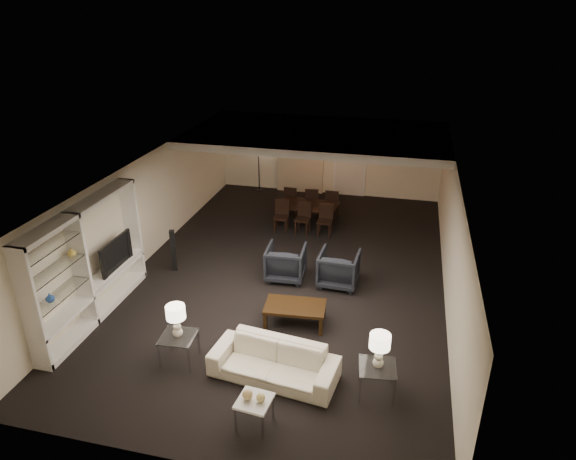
{
  "coord_description": "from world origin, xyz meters",
  "views": [
    {
      "loc": [
        2.44,
        -10.13,
        5.87
      ],
      "look_at": [
        0.0,
        0.0,
        1.1
      ],
      "focal_mm": 32.0,
      "sensor_mm": 36.0,
      "label": 1
    }
  ],
  "objects_px": {
    "side_table_right": "(376,380)",
    "side_table_left": "(180,349)",
    "vase_amber": "(72,252)",
    "chair_fm": "(312,201)",
    "coffee_table": "(295,314)",
    "chair_fl": "(292,200)",
    "armchair_right": "(339,268)",
    "table_lamp_right": "(379,351)",
    "television": "(111,253)",
    "table_lamp_left": "(177,321)",
    "vase_blue": "(50,298)",
    "marble_table": "(255,413)",
    "pendant_light": "(328,153)",
    "dining_table": "(307,214)",
    "chair_nl": "(281,216)",
    "chair_nm": "(303,219)",
    "floor_speaker": "(174,250)",
    "floor_lamp": "(259,168)",
    "chair_fr": "(332,203)",
    "chair_nr": "(325,221)",
    "armchair_left": "(286,262)",
    "sofa": "(274,362)"
  },
  "relations": [
    {
      "from": "sofa",
      "to": "chair_fl",
      "type": "xyz_separation_m",
      "value": [
        -1.34,
        7.06,
        0.12
      ]
    },
    {
      "from": "table_lamp_left",
      "to": "vase_blue",
      "type": "relative_size",
      "value": 3.61
    },
    {
      "from": "pendant_light",
      "to": "chair_fl",
      "type": "bearing_deg",
      "value": 178.15
    },
    {
      "from": "vase_blue",
      "to": "table_lamp_left",
      "type": "bearing_deg",
      "value": 6.24
    },
    {
      "from": "table_lamp_right",
      "to": "television",
      "type": "distance_m",
      "value": 5.83
    },
    {
      "from": "side_table_left",
      "to": "floor_lamp",
      "type": "height_order",
      "value": "floor_lamp"
    },
    {
      "from": "chair_fm",
      "to": "table_lamp_left",
      "type": "bearing_deg",
      "value": 75.62
    },
    {
      "from": "side_table_right",
      "to": "side_table_left",
      "type": "bearing_deg",
      "value": 180.0
    },
    {
      "from": "coffee_table",
      "to": "vase_blue",
      "type": "bearing_deg",
      "value": -154.8
    },
    {
      "from": "side_table_left",
      "to": "vase_blue",
      "type": "relative_size",
      "value": 3.5
    },
    {
      "from": "table_lamp_left",
      "to": "floor_speaker",
      "type": "bearing_deg",
      "value": 116.39
    },
    {
      "from": "pendant_light",
      "to": "dining_table",
      "type": "bearing_deg",
      "value": -125.06
    },
    {
      "from": "table_lamp_left",
      "to": "marble_table",
      "type": "xyz_separation_m",
      "value": [
        1.7,
        -1.1,
        -0.6
      ]
    },
    {
      "from": "side_table_right",
      "to": "marble_table",
      "type": "xyz_separation_m",
      "value": [
        -1.7,
        -1.1,
        -0.03
      ]
    },
    {
      "from": "marble_table",
      "to": "chair_fm",
      "type": "distance_m",
      "value": 8.19
    },
    {
      "from": "armchair_left",
      "to": "chair_nl",
      "type": "height_order",
      "value": "chair_nl"
    },
    {
      "from": "coffee_table",
      "to": "television",
      "type": "relative_size",
      "value": 1.06
    },
    {
      "from": "vase_amber",
      "to": "coffee_table",
      "type": "bearing_deg",
      "value": 15.48
    },
    {
      "from": "marble_table",
      "to": "chair_fm",
      "type": "relative_size",
      "value": 0.57
    },
    {
      "from": "chair_nm",
      "to": "vase_blue",
      "type": "bearing_deg",
      "value": -114.44
    },
    {
      "from": "chair_nm",
      "to": "chair_nr",
      "type": "bearing_deg",
      "value": 3.47
    },
    {
      "from": "chair_nl",
      "to": "vase_amber",
      "type": "bearing_deg",
      "value": -120.28
    },
    {
      "from": "chair_fl",
      "to": "vase_blue",
      "type": "bearing_deg",
      "value": 73.55
    },
    {
      "from": "side_table_right",
      "to": "floor_lamp",
      "type": "relative_size",
      "value": 0.38
    },
    {
      "from": "armchair_right",
      "to": "television",
      "type": "xyz_separation_m",
      "value": [
        -4.48,
        -1.65,
        0.67
      ]
    },
    {
      "from": "floor_speaker",
      "to": "floor_lamp",
      "type": "xyz_separation_m",
      "value": [
        0.39,
        5.66,
        0.27
      ]
    },
    {
      "from": "chair_fm",
      "to": "dining_table",
      "type": "bearing_deg",
      "value": 83.39
    },
    {
      "from": "chair_nl",
      "to": "chair_nm",
      "type": "bearing_deg",
      "value": -4.09
    },
    {
      "from": "table_lamp_right",
      "to": "dining_table",
      "type": "xyz_separation_m",
      "value": [
        -2.44,
        6.41,
        -0.56
      ]
    },
    {
      "from": "chair_fr",
      "to": "floor_lamp",
      "type": "bearing_deg",
      "value": -31.69
    },
    {
      "from": "dining_table",
      "to": "chair_nm",
      "type": "distance_m",
      "value": 0.66
    },
    {
      "from": "vase_blue",
      "to": "floor_speaker",
      "type": "xyz_separation_m",
      "value": [
        0.69,
        3.31,
        -0.64
      ]
    },
    {
      "from": "coffee_table",
      "to": "chair_nm",
      "type": "bearing_deg",
      "value": 100.05
    },
    {
      "from": "vase_amber",
      "to": "chair_fm",
      "type": "relative_size",
      "value": 0.19
    },
    {
      "from": "vase_amber",
      "to": "chair_fm",
      "type": "height_order",
      "value": "vase_amber"
    },
    {
      "from": "armchair_right",
      "to": "table_lamp_left",
      "type": "bearing_deg",
      "value": 57.64
    },
    {
      "from": "vase_amber",
      "to": "side_table_right",
      "type": "bearing_deg",
      "value": -5.25
    },
    {
      "from": "table_lamp_left",
      "to": "television",
      "type": "bearing_deg",
      "value": 142.86
    },
    {
      "from": "vase_blue",
      "to": "floor_speaker",
      "type": "distance_m",
      "value": 3.44
    },
    {
      "from": "table_lamp_right",
      "to": "chair_nm",
      "type": "relative_size",
      "value": 0.7
    },
    {
      "from": "coffee_table",
      "to": "chair_fl",
      "type": "relative_size",
      "value": 1.36
    },
    {
      "from": "side_table_left",
      "to": "vase_blue",
      "type": "height_order",
      "value": "vase_blue"
    },
    {
      "from": "side_table_left",
      "to": "side_table_right",
      "type": "xyz_separation_m",
      "value": [
        3.4,
        0.0,
        0.0
      ]
    },
    {
      "from": "pendant_light",
      "to": "armchair_right",
      "type": "bearing_deg",
      "value": -76.35
    },
    {
      "from": "armchair_right",
      "to": "vase_amber",
      "type": "distance_m",
      "value": 5.45
    },
    {
      "from": "vase_blue",
      "to": "dining_table",
      "type": "height_order",
      "value": "vase_blue"
    },
    {
      "from": "chair_fl",
      "to": "chair_nl",
      "type": "bearing_deg",
      "value": 93.0
    },
    {
      "from": "pendant_light",
      "to": "floor_speaker",
      "type": "height_order",
      "value": "pendant_light"
    },
    {
      "from": "marble_table",
      "to": "floor_speaker",
      "type": "distance_m",
      "value": 5.27
    },
    {
      "from": "vase_amber",
      "to": "chair_nr",
      "type": "xyz_separation_m",
      "value": [
        3.78,
        5.24,
        -1.21
      ]
    }
  ]
}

